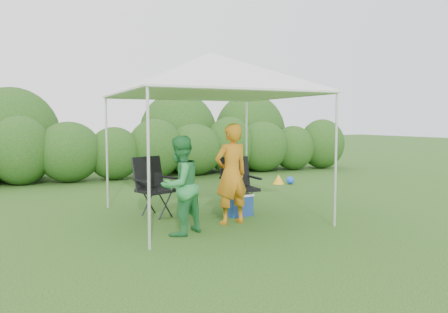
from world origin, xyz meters
name	(u,v)px	position (x,y,z in m)	size (l,w,h in m)	color
ground	(222,222)	(0.00, 0.00, 0.00)	(70.00, 70.00, 0.00)	#315B1C
hedge	(137,150)	(0.04, 6.00, 0.83)	(14.81, 1.53, 1.80)	#29541A
canopy	(210,74)	(0.00, 0.50, 2.46)	(3.10, 3.10, 2.83)	silver
chair_right	(238,181)	(0.57, 0.56, 0.57)	(0.64, 0.58, 1.01)	black
chair_left	(153,183)	(-0.90, 0.96, 0.59)	(0.78, 0.75, 1.04)	black
man	(231,174)	(0.09, -0.15, 0.81)	(0.59, 0.39, 1.63)	#C37216
woman	(180,185)	(-0.89, -0.44, 0.73)	(0.71, 0.55, 1.45)	#2C8942
cooler	(238,205)	(0.46, 0.33, 0.19)	(0.49, 0.39, 0.38)	navy
bottle	(242,188)	(0.52, 0.29, 0.49)	(0.06, 0.06, 0.22)	#592D0C
lawn_toy	(282,179)	(3.24, 3.29, 0.12)	(0.51, 0.43, 0.26)	#EFA819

